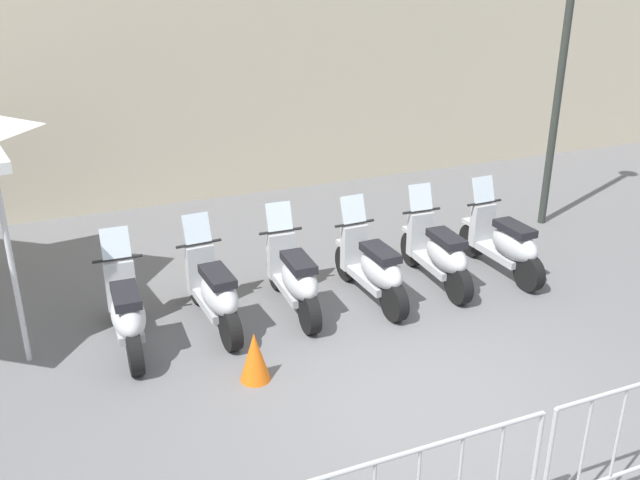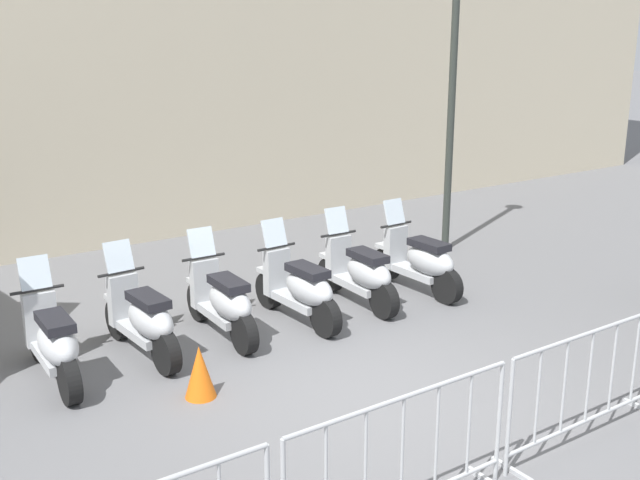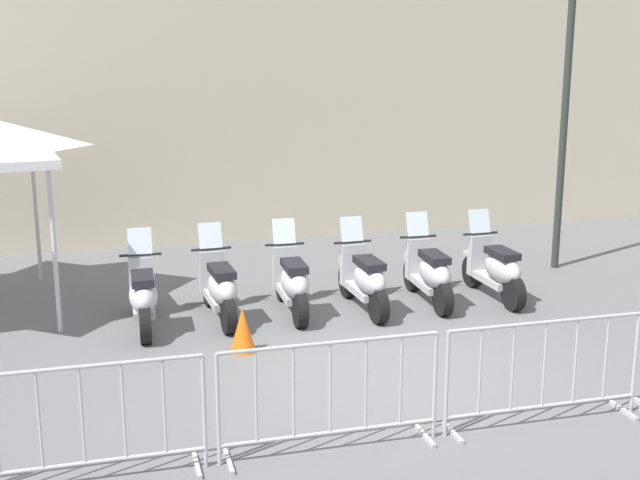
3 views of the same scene
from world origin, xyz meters
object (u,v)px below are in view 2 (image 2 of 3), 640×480
object	(u,v)px
motorcycle_1	(143,320)
motorcycle_3	(300,289)
motorcycle_0	(53,342)
motorcycle_4	(360,273)
motorcycle_5	(420,261)
traffic_cone	(200,372)
motorcycle_2	(223,302)
barrier_segment_2	(402,462)
barrier_segment_3	(588,386)
street_lamp	(454,50)

from	to	relation	value
motorcycle_1	motorcycle_3	size ratio (longest dim) A/B	1.00
motorcycle_0	motorcycle_4	xyz separation A→B (m)	(3.99, -0.52, 0.00)
motorcycle_5	traffic_cone	size ratio (longest dim) A/B	3.14
motorcycle_0	traffic_cone	world-z (taller)	motorcycle_0
motorcycle_2	motorcycle_3	size ratio (longest dim) A/B	1.00
motorcycle_0	motorcycle_1	world-z (taller)	same
motorcycle_3	motorcycle_5	bearing A→B (deg)	-7.43
motorcycle_0	motorcycle_5	bearing A→B (deg)	-8.19
motorcycle_5	motorcycle_4	bearing A→B (deg)	168.97
motorcycle_3	motorcycle_4	distance (m)	1.00
barrier_segment_2	motorcycle_2	bearing A→B (deg)	73.70
motorcycle_3	motorcycle_1	bearing A→B (deg)	168.55
barrier_segment_3	traffic_cone	world-z (taller)	barrier_segment_3
motorcycle_1	motorcycle_2	distance (m)	1.00
motorcycle_4	traffic_cone	xyz separation A→B (m)	(-3.05, -0.76, -0.18)
motorcycle_1	motorcycle_4	xyz separation A→B (m)	(2.97, -0.47, 0.00)
motorcycle_1	motorcycle_3	world-z (taller)	same
motorcycle_1	barrier_segment_3	distance (m)	4.72
motorcycle_2	barrier_segment_3	distance (m)	4.25
motorcycle_0	motorcycle_3	xyz separation A→B (m)	(2.99, -0.46, 0.00)
motorcycle_2	barrier_segment_3	size ratio (longest dim) A/B	0.83
motorcycle_0	motorcycle_1	bearing A→B (deg)	-3.24
motorcycle_0	motorcycle_5	distance (m)	5.03
motorcycle_2	motorcycle_1	bearing A→B (deg)	171.87
motorcycle_1	motorcycle_0	bearing A→B (deg)	176.76
motorcycle_2	barrier_segment_2	world-z (taller)	motorcycle_2
street_lamp	motorcycle_1	bearing A→B (deg)	-175.62
motorcycle_4	motorcycle_5	distance (m)	1.01
barrier_segment_2	street_lamp	size ratio (longest dim) A/B	0.39
barrier_segment_2	traffic_cone	size ratio (longest dim) A/B	3.75
motorcycle_1	motorcycle_3	bearing A→B (deg)	-11.45
motorcycle_5	motorcycle_1	bearing A→B (deg)	170.56
motorcycle_2	motorcycle_5	distance (m)	3.02
motorcycle_0	motorcycle_5	world-z (taller)	same
motorcycle_0	motorcycle_3	bearing A→B (deg)	-8.70
traffic_cone	motorcycle_3	bearing A→B (deg)	22.03
barrier_segment_3	traffic_cone	distance (m)	3.69
motorcycle_0	barrier_segment_3	world-z (taller)	motorcycle_0
motorcycle_1	motorcycle_4	distance (m)	3.01
barrier_segment_3	motorcycle_4	bearing A→B (deg)	75.82
motorcycle_3	traffic_cone	size ratio (longest dim) A/B	3.14
motorcycle_3	traffic_cone	distance (m)	2.22
motorcycle_5	barrier_segment_2	world-z (taller)	motorcycle_5
barrier_segment_2	street_lamp	distance (m)	7.99
motorcycle_5	motorcycle_3	bearing A→B (deg)	172.57
motorcycle_0	motorcycle_3	world-z (taller)	same
barrier_segment_3	barrier_segment_2	bearing A→B (deg)	172.03
motorcycle_2	barrier_segment_2	distance (m)	3.98
barrier_segment_3	street_lamp	distance (m)	6.72
motorcycle_5	barrier_segment_2	bearing A→B (deg)	-141.10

